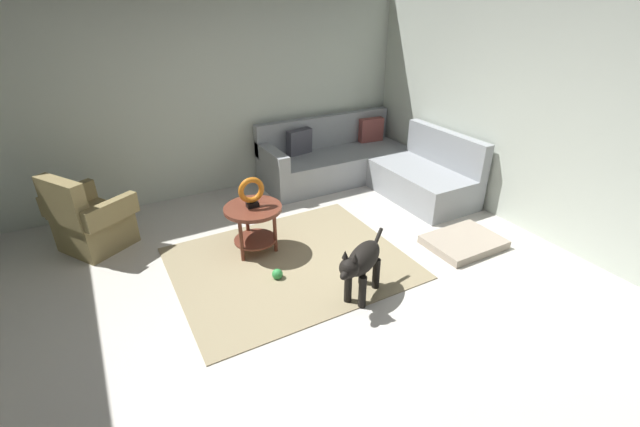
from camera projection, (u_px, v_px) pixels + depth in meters
The scene contains 11 objects.
ground_plane at pixel (309, 310), 3.87m from camera, with size 6.00×6.00×0.10m, color silver.
wall_back at pixel (201, 93), 5.51m from camera, with size 6.00×0.12×2.70m, color silver.
wall_right at pixel (555, 116), 4.50m from camera, with size 0.12×6.00×2.70m, color silver.
area_rug at pixel (290, 263), 4.45m from camera, with size 2.30×1.90×0.01m, color tan.
sectional_couch at pixel (365, 166), 6.14m from camera, with size 2.20×2.25×0.88m.
armchair at pixel (89, 222), 4.58m from camera, with size 0.93×1.00×0.88m.
side_table at pixel (254, 217), 4.46m from camera, with size 0.60×0.60×0.54m.
torus_sculpture at pixel (251, 192), 4.33m from camera, with size 0.28×0.08×0.33m.
dog_bed_mat at pixel (464, 242), 4.74m from camera, with size 0.80×0.60×0.09m, color #B2A38E.
dog at pixel (361, 263), 3.78m from camera, with size 0.75×0.49×0.63m.
dog_toy_ball at pixel (277, 274), 4.19m from camera, with size 0.11×0.11×0.11m, color green.
Camera 1 is at (-1.39, -2.70, 2.50)m, focal length 24.08 mm.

